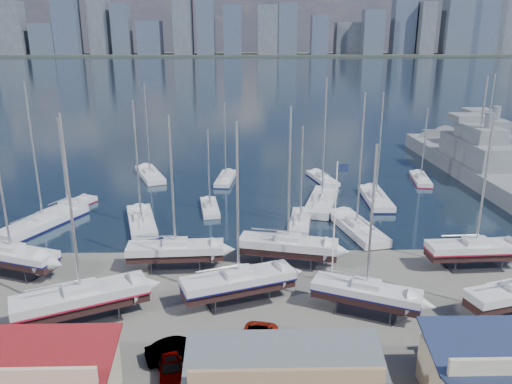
{
  "coord_description": "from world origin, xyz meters",
  "views": [
    {
      "loc": [
        -2.42,
        -50.84,
        22.87
      ],
      "look_at": [
        -1.02,
        8.0,
        4.39
      ],
      "focal_mm": 35.0,
      "sensor_mm": 36.0,
      "label": 1
    }
  ],
  "objects_px": {
    "car_a": "(171,367)",
    "sailboat_cradle_0": "(12,256)",
    "flagpole": "(336,215)",
    "naval_ship_east": "(475,167)",
    "naval_ship_west": "(484,154)"
  },
  "relations": [
    {
      "from": "naval_ship_east",
      "to": "sailboat_cradle_0",
      "type": "bearing_deg",
      "value": 118.65
    },
    {
      "from": "sailboat_cradle_0",
      "to": "naval_ship_east",
      "type": "bearing_deg",
      "value": 49.83
    },
    {
      "from": "naval_ship_east",
      "to": "car_a",
      "type": "distance_m",
      "value": 67.92
    },
    {
      "from": "naval_ship_west",
      "to": "car_a",
      "type": "bearing_deg",
      "value": 138.61
    },
    {
      "from": "naval_ship_west",
      "to": "car_a",
      "type": "distance_m",
      "value": 78.63
    },
    {
      "from": "car_a",
      "to": "flagpole",
      "type": "height_order",
      "value": "flagpole"
    },
    {
      "from": "sailboat_cradle_0",
      "to": "flagpole",
      "type": "relative_size",
      "value": 1.3
    },
    {
      "from": "sailboat_cradle_0",
      "to": "flagpole",
      "type": "xyz_separation_m",
      "value": [
        31.53,
        -2.68,
        4.95
      ]
    },
    {
      "from": "car_a",
      "to": "sailboat_cradle_0",
      "type": "bearing_deg",
      "value": 126.82
    },
    {
      "from": "car_a",
      "to": "flagpole",
      "type": "xyz_separation_m",
      "value": [
        13.67,
        13.35,
        6.28
      ]
    },
    {
      "from": "naval_ship_west",
      "to": "flagpole",
      "type": "bearing_deg",
      "value": 140.52
    },
    {
      "from": "naval_ship_east",
      "to": "naval_ship_west",
      "type": "height_order",
      "value": "naval_ship_east"
    },
    {
      "from": "naval_ship_east",
      "to": "flagpole",
      "type": "xyz_separation_m",
      "value": [
        -30.8,
        -37.98,
        5.34
      ]
    },
    {
      "from": "flagpole",
      "to": "car_a",
      "type": "bearing_deg",
      "value": -135.67
    },
    {
      "from": "car_a",
      "to": "naval_ship_west",
      "type": "bearing_deg",
      "value": 39.06
    }
  ]
}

